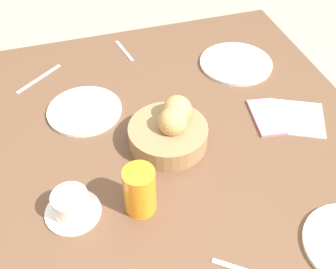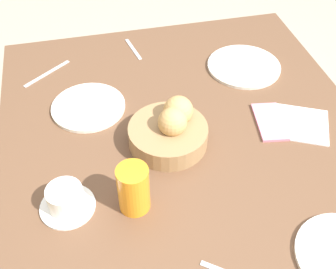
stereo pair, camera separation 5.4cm
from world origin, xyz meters
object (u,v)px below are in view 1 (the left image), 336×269
Objects in this scene: knife_silver at (39,79)px; napkin at (297,118)px; coffee_cup at (71,205)px; plate_far_center at (84,111)px; plate_near_right at (236,63)px; bread_basket at (170,130)px; juice_glass at (140,190)px; cell_phone at (266,117)px; spoon_coffee at (124,51)px.

napkin is (-0.40, -0.68, 0.00)m from knife_silver.
knife_silver is (0.53, 0.03, -0.03)m from coffee_cup.
plate_far_center is 1.45× the size of knife_silver.
plate_near_right and plate_far_center have the same top height.
plate_far_center is at bearing -150.16° from knife_silver.
bread_basket is 0.49m from knife_silver.
knife_silver is at bearing 18.13° from juice_glass.
cell_phone is at bearing -74.12° from coffee_cup.
spoon_coffee is 0.68× the size of napkin.
juice_glass reaches higher than plate_near_right.
bread_basket is at bearing -132.69° from plate_far_center.
plate_near_right is at bearing -4.73° from cell_phone.
plate_near_right is 1.60× the size of knife_silver.
coffee_cup is 0.67× the size of napkin.
coffee_cup is at bearing 78.93° from juice_glass.
cell_phone is at bearing 175.27° from plate_near_right.
knife_silver is (0.11, 0.62, -0.00)m from plate_near_right.
napkin is 1.21× the size of cell_phone.
coffee_cup is (-0.15, 0.28, -0.01)m from bread_basket.
plate_far_center is (-0.09, 0.51, 0.00)m from plate_near_right.
coffee_cup is 0.87× the size of knife_silver.
juice_glass reaches higher than bread_basket.
spoon_coffee is at bearing -22.94° from coffee_cup.
knife_silver is (0.20, 0.11, -0.00)m from plate_far_center.
plate_far_center is at bearing 70.02° from cell_phone.
plate_near_right reaches higher than knife_silver.
juice_glass reaches higher than plate_far_center.
spoon_coffee is (0.45, 0.02, -0.04)m from bread_basket.
knife_silver is at bearing 3.49° from coffee_cup.
coffee_cup is 0.59m from cell_phone.
plate_far_center is at bearing 70.25° from napkin.
plate_far_center is 0.32m from spoon_coffee.
juice_glass is at bearing -101.07° from coffee_cup.
plate_far_center is 0.23m from knife_silver.
juice_glass is at bearing 145.41° from bread_basket.
coffee_cup is at bearing 166.72° from plate_far_center.
cell_phone reaches higher than napkin.
knife_silver is at bearing 104.44° from spoon_coffee.
bread_basket is at bearing -34.59° from juice_glass.
bread_basket is 1.42× the size of knife_silver.
spoon_coffee is (0.61, -0.26, -0.03)m from coffee_cup.
juice_glass is 0.84× the size of knife_silver.
cell_phone is (0.16, -0.57, -0.02)m from coffee_cup.
plate_near_right reaches higher than spoon_coffee.
spoon_coffee is at bearing -75.56° from knife_silver.
knife_silver is (0.56, 0.18, -0.06)m from juice_glass.
spoon_coffee is (0.27, -0.18, -0.00)m from plate_far_center.
bread_basket is 1.62× the size of coffee_cup.
plate_far_center is (0.18, 0.20, -0.04)m from bread_basket.
bread_basket is at bearing -140.62° from knife_silver.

